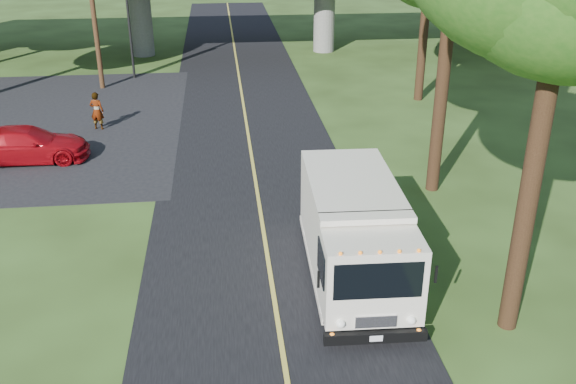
{
  "coord_description": "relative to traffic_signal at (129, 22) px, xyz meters",
  "views": [
    {
      "loc": [
        -1.15,
        -11.12,
        9.37
      ],
      "look_at": [
        0.7,
        5.81,
        1.6
      ],
      "focal_mm": 40.0,
      "sensor_mm": 36.0,
      "label": 1
    }
  ],
  "objects": [
    {
      "name": "lane_line",
      "position": [
        6.0,
        -16.0,
        -3.17
      ],
      "size": [
        0.12,
        90.0,
        0.01
      ],
      "primitive_type": "cube",
      "color": "gold",
      "rests_on": "road"
    },
    {
      "name": "step_van",
      "position": [
        8.2,
        -22.5,
        -1.76
      ],
      "size": [
        2.52,
        6.38,
        2.65
      ],
      "rotation": [
        0.0,
        0.0,
        -0.03
      ],
      "color": "silver",
      "rests_on": "ground"
    },
    {
      "name": "road",
      "position": [
        6.0,
        -16.0,
        -3.19
      ],
      "size": [
        7.0,
        90.0,
        0.02
      ],
      "primitive_type": "cube",
      "color": "black",
      "rests_on": "ground"
    },
    {
      "name": "ground",
      "position": [
        6.0,
        -26.0,
        -3.2
      ],
      "size": [
        120.0,
        120.0,
        0.0
      ],
      "primitive_type": "plane",
      "color": "#2A3D16",
      "rests_on": "ground"
    },
    {
      "name": "utility_pole",
      "position": [
        -1.5,
        -2.0,
        1.4
      ],
      "size": [
        1.6,
        0.26,
        9.0
      ],
      "color": "#472D19",
      "rests_on": "ground"
    },
    {
      "name": "red_sedan",
      "position": [
        -2.74,
        -12.64,
        -2.52
      ],
      "size": [
        4.77,
        2.07,
        1.36
      ],
      "primitive_type": "imported",
      "rotation": [
        0.0,
        0.0,
        1.6
      ],
      "color": "#A50A11",
      "rests_on": "ground"
    },
    {
      "name": "traffic_signal",
      "position": [
        0.0,
        0.0,
        0.0
      ],
      "size": [
        0.18,
        0.22,
        5.2
      ],
      "color": "black",
      "rests_on": "ground"
    },
    {
      "name": "parking_lot",
      "position": [
        -5.0,
        -8.0,
        -3.19
      ],
      "size": [
        16.0,
        18.0,
        0.01
      ],
      "primitive_type": "cube",
      "color": "black",
      "rests_on": "ground"
    },
    {
      "name": "pedestrian",
      "position": [
        -0.6,
        -9.04,
        -2.35
      ],
      "size": [
        0.71,
        0.57,
        1.71
      ],
      "primitive_type": "imported",
      "rotation": [
        0.0,
        0.0,
        2.86
      ],
      "color": "gray",
      "rests_on": "ground"
    }
  ]
}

